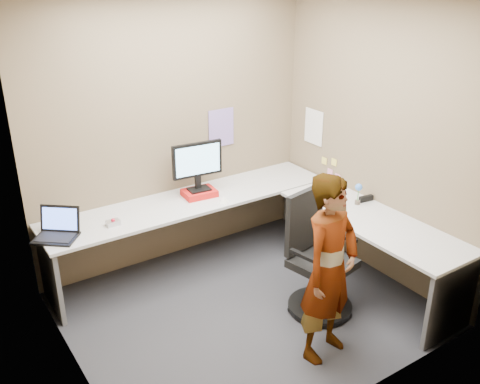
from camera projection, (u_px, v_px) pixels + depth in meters
ground at (246, 310)px, 4.84m from camera, size 3.00×3.00×0.00m
wall_back at (173, 131)px, 5.30m from camera, size 3.00×0.00×3.00m
wall_right at (378, 139)px, 5.07m from camera, size 0.00×2.70×2.70m
wall_left at (61, 216)px, 3.54m from camera, size 0.00×2.70×2.70m
desk at (262, 224)px, 5.13m from camera, size 2.98×2.58×0.73m
paper_ream at (199, 193)px, 5.37m from camera, size 0.34×0.27×0.06m
monitor at (197, 162)px, 5.25m from camera, size 0.52×0.17×0.49m
laptop at (58, 230)px, 4.57m from camera, size 0.45×0.45×0.25m
trackball_mouse at (113, 223)px, 4.77m from camera, size 0.12×0.08×0.07m
origami at (224, 199)px, 5.23m from camera, size 0.10×0.10×0.06m
stapler at (366, 199)px, 5.25m from camera, size 0.15×0.06×0.05m
flower at (358, 191)px, 5.14m from camera, size 0.07×0.07×0.22m
calendar_purple at (221, 128)px, 5.59m from camera, size 0.30×0.01×0.40m
calendar_white at (314, 127)px, 5.79m from camera, size 0.01×0.28×0.38m
sticky_note_a at (334, 162)px, 5.64m from camera, size 0.01×0.07×0.07m
sticky_note_b at (330, 172)px, 5.73m from camera, size 0.01×0.07×0.07m
sticky_note_c at (338, 177)px, 5.65m from camera, size 0.01×0.07×0.07m
sticky_note_d at (324, 161)px, 5.77m from camera, size 0.01×0.07×0.07m
office_chair at (316, 264)px, 4.71m from camera, size 0.61×0.58×1.09m
person at (329, 269)px, 4.03m from camera, size 0.63×0.48×1.53m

